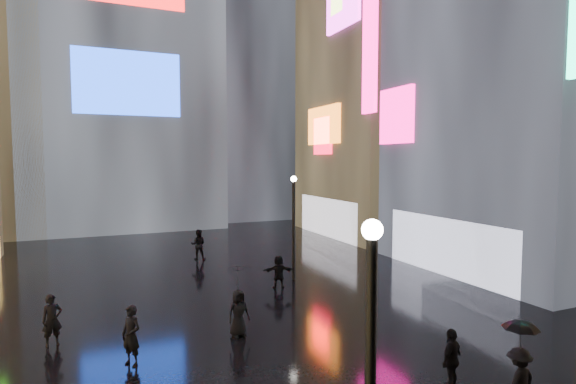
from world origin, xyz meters
TOP-DOWN VIEW (x-y plane):
  - ground at (0.00, 20.00)m, footprint 140.00×140.00m
  - building_right_far at (15.98, 30.00)m, footprint 10.28×12.00m
  - tower_flank_right at (9.00, 46.00)m, footprint 12.00×12.00m
  - lamp_near at (-2.03, 4.32)m, footprint 0.30×0.30m
  - lamp_far at (3.50, 19.44)m, footprint 0.30×0.30m
  - pedestrian_2 at (3.56, 6.45)m, footprint 1.09×0.72m
  - pedestrian_3 at (2.88, 7.91)m, footprint 1.04×0.74m
  - pedestrian_4 at (-1.16, 13.58)m, footprint 0.86×0.64m
  - pedestrian_5 at (2.22, 18.29)m, footprint 1.50×0.81m
  - pedestrian_6 at (-6.93, 15.18)m, footprint 0.70×0.56m
  - pedestrian_7 at (0.05, 25.84)m, footprint 1.04×0.92m
  - umbrella_1 at (3.56, 6.45)m, footprint 1.10×1.10m
  - umbrella_2 at (-1.16, 13.58)m, footprint 1.03×1.05m
  - pedestrian_8 at (-4.68, 12.70)m, footprint 0.74×0.76m

SIDE VIEW (x-z plane):
  - ground at x=0.00m, z-range 0.00..0.00m
  - pedestrian_5 at x=2.22m, z-range 0.00..1.54m
  - pedestrian_2 at x=3.56m, z-range 0.00..1.58m
  - pedestrian_4 at x=-1.16m, z-range 0.00..1.59m
  - pedestrian_3 at x=2.88m, z-range 0.00..1.64m
  - pedestrian_6 at x=-6.93m, z-range 0.00..1.67m
  - pedestrian_8 at x=-4.68m, z-range 0.00..1.76m
  - pedestrian_7 at x=0.05m, z-range 0.00..1.81m
  - umbrella_1 at x=3.56m, z-range 1.58..2.28m
  - umbrella_2 at x=-1.16m, z-range 1.59..2.45m
  - lamp_near at x=-2.03m, z-range 0.34..5.54m
  - lamp_far at x=3.50m, z-range 0.34..5.54m
  - building_right_far at x=15.98m, z-range -0.02..27.98m
  - tower_flank_right at x=9.00m, z-range 0.00..34.00m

